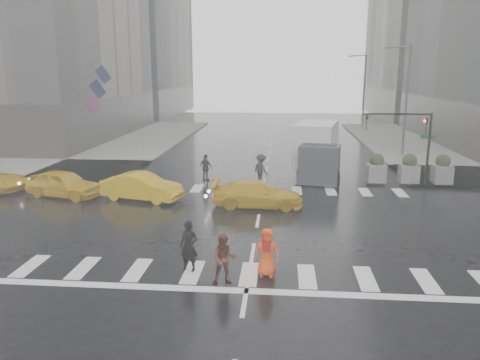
# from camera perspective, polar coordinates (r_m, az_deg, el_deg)

# --- Properties ---
(ground) EXTENTS (120.00, 120.00, 0.00)m
(ground) POSITION_cam_1_polar(r_m,az_deg,el_deg) (22.25, 2.20, -5.00)
(ground) COLOR black
(ground) RESTS_ON ground
(sidewalk_nw) EXTENTS (35.00, 35.00, 0.15)m
(sidewalk_nw) POSITION_cam_1_polar(r_m,az_deg,el_deg) (44.27, -22.65, 3.19)
(sidewalk_nw) COLOR slate
(sidewalk_nw) RESTS_ON ground
(building_ne_far) EXTENTS (26.05, 26.05, 36.00)m
(building_ne_far) POSITION_cam_1_polar(r_m,az_deg,el_deg) (82.58, 26.27, 18.31)
(building_ne_far) COLOR gray
(building_ne_far) RESTS_ON ground
(road_markings) EXTENTS (18.00, 48.00, 0.01)m
(road_markings) POSITION_cam_1_polar(r_m,az_deg,el_deg) (22.25, 2.20, -4.99)
(road_markings) COLOR silver
(road_markings) RESTS_ON ground
(traffic_signal_pole) EXTENTS (4.45, 0.42, 4.50)m
(traffic_signal_pole) POSITION_cam_1_polar(r_m,az_deg,el_deg) (30.44, 20.34, 5.31)
(traffic_signal_pole) COLOR black
(traffic_signal_pole) RESTS_ON ground
(street_lamp_near) EXTENTS (2.15, 0.22, 9.00)m
(street_lamp_near) POSITION_cam_1_polar(r_m,az_deg,el_deg) (40.40, 19.46, 9.57)
(street_lamp_near) COLOR #59595B
(street_lamp_near) RESTS_ON ground
(street_lamp_far) EXTENTS (2.15, 0.22, 9.00)m
(street_lamp_far) POSITION_cam_1_polar(r_m,az_deg,el_deg) (59.98, 14.79, 10.78)
(street_lamp_far) COLOR #59595B
(street_lamp_far) RESTS_ON ground
(planter_west) EXTENTS (1.10, 1.10, 1.80)m
(planter_west) POSITION_cam_1_polar(r_m,az_deg,el_deg) (30.51, 16.28, 1.36)
(planter_west) COLOR slate
(planter_west) RESTS_ON ground
(planter_mid) EXTENTS (1.10, 1.10, 1.80)m
(planter_mid) POSITION_cam_1_polar(r_m,az_deg,el_deg) (30.97, 19.91, 1.26)
(planter_mid) COLOR slate
(planter_mid) RESTS_ON ground
(planter_east) EXTENTS (1.10, 1.10, 1.80)m
(planter_east) POSITION_cam_1_polar(r_m,az_deg,el_deg) (31.54, 23.42, 1.17)
(planter_east) COLOR slate
(planter_east) RESTS_ON ground
(flag_cluster) EXTENTS (2.87, 3.06, 4.69)m
(flag_cluster) POSITION_cam_1_polar(r_m,az_deg,el_deg) (42.80, -17.34, 10.81)
(flag_cluster) COLOR #59595B
(flag_cluster) RESTS_ON ground
(pedestrian_black) EXTENTS (1.13, 1.14, 2.43)m
(pedestrian_black) POSITION_cam_1_polar(r_m,az_deg,el_deg) (16.48, -6.30, -5.89)
(pedestrian_black) COLOR black
(pedestrian_black) RESTS_ON ground
(pedestrian_brown) EXTENTS (0.91, 0.75, 1.72)m
(pedestrian_brown) POSITION_cam_1_polar(r_m,az_deg,el_deg) (15.67, -1.93, -9.61)
(pedestrian_brown) COLOR #4E291C
(pedestrian_brown) RESTS_ON ground
(pedestrian_orange) EXTENTS (0.85, 0.57, 1.71)m
(pedestrian_orange) POSITION_cam_1_polar(r_m,az_deg,el_deg) (16.25, 3.28, -8.77)
(pedestrian_orange) COLOR #ED4310
(pedestrian_orange) RESTS_ON ground
(pedestrian_far_a) EXTENTS (1.18, 1.01, 1.72)m
(pedestrian_far_a) POSITION_cam_1_polar(r_m,az_deg,el_deg) (30.26, -4.18, 1.52)
(pedestrian_far_a) COLOR black
(pedestrian_far_a) RESTS_ON ground
(pedestrian_far_b) EXTENTS (1.30, 1.34, 1.86)m
(pedestrian_far_b) POSITION_cam_1_polar(r_m,az_deg,el_deg) (29.46, 2.58, 1.37)
(pedestrian_far_b) COLOR black
(pedestrian_far_b) RESTS_ON ground
(taxi_front) EXTENTS (4.76, 2.92, 1.51)m
(taxi_front) POSITION_cam_1_polar(r_m,az_deg,el_deg) (28.09, -20.71, -0.42)
(taxi_front) COLOR #DBA80B
(taxi_front) RESTS_ON ground
(taxi_mid) EXTENTS (4.71, 2.56, 1.47)m
(taxi_mid) POSITION_cam_1_polar(r_m,az_deg,el_deg) (26.24, -11.89, -0.80)
(taxi_mid) COLOR #DBA80B
(taxi_mid) RESTS_ON ground
(taxi_rear) EXTENTS (4.20, 1.98, 1.37)m
(taxi_rear) POSITION_cam_1_polar(r_m,az_deg,el_deg) (24.37, 2.11, -1.71)
(taxi_rear) COLOR #DBA80B
(taxi_rear) RESTS_ON ground
(box_truck) EXTENTS (2.48, 6.62, 3.52)m
(box_truck) POSITION_cam_1_polar(r_m,az_deg,el_deg) (31.77, 9.37, 3.80)
(box_truck) COLOR silver
(box_truck) RESTS_ON ground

